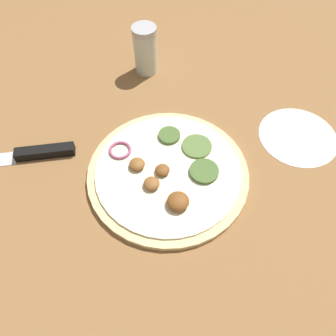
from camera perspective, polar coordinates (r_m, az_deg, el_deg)
The scene contains 5 objects.
ground_plane at distance 0.57m, azimuth 0.00°, elevation -1.17°, with size 3.00×3.00×0.00m, color olive.
pizza at distance 0.56m, azimuth 0.05°, elevation -0.72°, with size 0.28×0.28×0.03m.
knife at distance 0.64m, azimuth -23.41°, elevation 2.17°, with size 0.17×0.24×0.02m.
spice_jar at distance 0.73m, azimuth -3.98°, elevation 19.84°, with size 0.05×0.05×0.10m.
flour_patch at distance 0.67m, azimuth 21.71°, elevation 5.16°, with size 0.15×0.15×0.00m.
Camera 1 is at (-0.28, -0.14, 0.47)m, focal length 35.00 mm.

